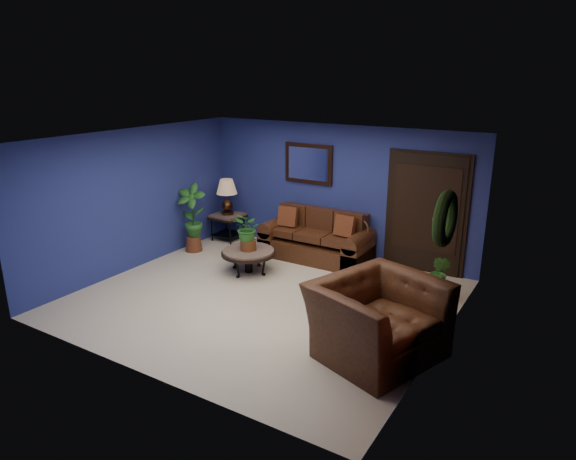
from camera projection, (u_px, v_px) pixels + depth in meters
The scene contains 18 objects.
floor at pixel (264, 298), 8.11m from camera, with size 5.50×5.50×0.00m, color beige.
wall_back at pixel (337, 191), 9.77m from camera, with size 5.50×0.04×2.50m, color navy.
wall_left at pixel (135, 199), 9.11m from camera, with size 0.04×5.00×2.50m, color navy.
wall_right_brick at pixel (446, 255), 6.36m from camera, with size 0.04×5.00×2.50m, color brown.
ceiling at pixel (261, 139), 7.36m from camera, with size 5.50×5.00×0.02m, color white.
crown_molding at pixel (452, 160), 6.02m from camera, with size 0.03×5.00×0.14m, color white.
wall_mirror at pixel (308, 164), 9.90m from camera, with size 1.02×0.06×0.77m, color #442413.
closet_door at pixel (426, 214), 8.93m from camera, with size 1.44×0.06×2.18m, color black.
wreath at pixel (445, 219), 6.30m from camera, with size 0.72×0.72×0.16m, color black.
sofa at pixel (317, 242), 9.79m from camera, with size 2.08×0.90×0.94m.
coffee_table at pixel (248, 253), 9.07m from camera, with size 0.96×0.96×0.41m.
end_table at pixel (228, 220), 10.80m from camera, with size 0.61×0.61×0.56m.
table_lamp at pixel (227, 193), 10.62m from camera, with size 0.43×0.43×0.72m.
side_chair at pixel (357, 240), 9.36m from camera, with size 0.44×0.44×0.86m.
armchair at pixel (378, 319), 6.37m from camera, with size 1.49×1.30×0.97m, color #492714.
coffee_plant at pixel (248, 230), 8.94m from camera, with size 0.60×0.56×0.67m.
floor_plant at pixel (439, 277), 7.96m from camera, with size 0.38×0.34×0.74m.
tall_plant at pixel (192, 216), 10.03m from camera, with size 0.66×0.53×1.35m.
Camera 1 is at (4.21, -6.12, 3.44)m, focal length 32.00 mm.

